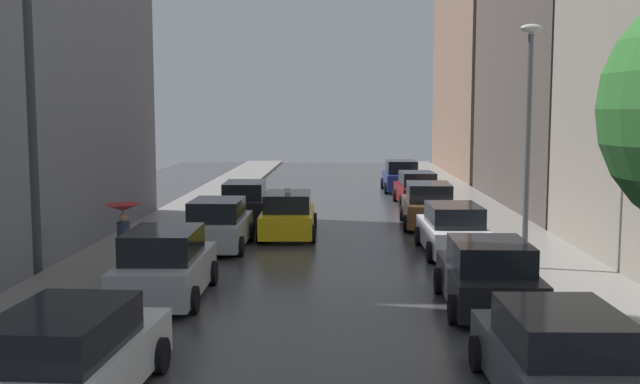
{
  "coord_description": "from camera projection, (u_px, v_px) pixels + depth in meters",
  "views": [
    {
      "loc": [
        0.35,
        -6.05,
        4.6
      ],
      "look_at": [
        -0.53,
        23.54,
        1.35
      ],
      "focal_mm": 41.7,
      "sensor_mm": 36.0,
      "label": 1
    }
  ],
  "objects": [
    {
      "name": "parked_car_right_second",
      "position": [
        488.0,
        276.0,
        17.28
      ],
      "size": [
        2.18,
        4.18,
        1.62
      ],
      "rotation": [
        0.0,
        0.0,
        1.56
      ],
      "color": "black",
      "rests_on": "ground"
    },
    {
      "name": "pedestrian_foreground",
      "position": [
        123.0,
        222.0,
        20.7
      ],
      "size": [
        1.02,
        1.02,
        1.86
      ],
      "rotation": [
        0.0,
        0.0,
        1.64
      ],
      "color": "brown",
      "rests_on": "sidewalk_left"
    },
    {
      "name": "building_right_mid",
      "position": [
        571.0,
        2.0,
        34.56
      ],
      "size": [
        6.0,
        15.7,
        19.31
      ],
      "primitive_type": "cube",
      "color": "#564C47",
      "rests_on": "ground"
    },
    {
      "name": "building_right_far",
      "position": [
        492.0,
        29.0,
        52.73
      ],
      "size": [
        6.0,
        18.85,
        20.71
      ],
      "primitive_type": "cube",
      "color": "#8C6B56",
      "rests_on": "ground"
    },
    {
      "name": "parked_car_left_third",
      "position": [
        218.0,
        225.0,
        24.84
      ],
      "size": [
        2.06,
        4.27,
        1.67
      ],
      "rotation": [
        0.0,
        0.0,
        1.57
      ],
      "color": "#B2B7BF",
      "rests_on": "ground"
    },
    {
      "name": "taxi_midroad",
      "position": [
        288.0,
        215.0,
        27.31
      ],
      "size": [
        2.14,
        4.59,
        1.81
      ],
      "rotation": [
        0.0,
        0.0,
        1.59
      ],
      "color": "yellow",
      "rests_on": "ground"
    },
    {
      "name": "parked_car_right_sixth",
      "position": [
        401.0,
        177.0,
        42.39
      ],
      "size": [
        2.14,
        4.32,
        1.79
      ],
      "rotation": [
        0.0,
        0.0,
        1.59
      ],
      "color": "navy",
      "rests_on": "ground"
    },
    {
      "name": "parked_car_right_nearest",
      "position": [
        559.0,
        359.0,
        11.63
      ],
      "size": [
        2.21,
        4.25,
        1.55
      ],
      "rotation": [
        0.0,
        0.0,
        1.59
      ],
      "color": "#474C51",
      "rests_on": "ground"
    },
    {
      "name": "parked_car_left_nearest",
      "position": [
        68.0,
        361.0,
        11.44
      ],
      "size": [
        2.29,
        4.8,
        1.61
      ],
      "rotation": [
        0.0,
        0.0,
        1.52
      ],
      "color": "silver",
      "rests_on": "ground"
    },
    {
      "name": "sidewalk_right",
      "position": [
        493.0,
        222.0,
        30.16
      ],
      "size": [
        3.0,
        72.0,
        0.15
      ],
      "primitive_type": "cube",
      "color": "gray",
      "rests_on": "ground"
    },
    {
      "name": "lamp_post_right",
      "position": [
        528.0,
        129.0,
        20.73
      ],
      "size": [
        0.6,
        0.28,
        6.82
      ],
      "color": "#595B60",
      "rests_on": "sidewalk_right"
    },
    {
      "name": "ground_plane",
      "position": [
        333.0,
        224.0,
        30.37
      ],
      "size": [
        28.0,
        72.0,
        0.04
      ],
      "primitive_type": "cube",
      "color": "#3A3A3D"
    },
    {
      "name": "parked_car_left_fourth",
      "position": [
        245.0,
        202.0,
        31.34
      ],
      "size": [
        2.18,
        4.81,
        1.63
      ],
      "rotation": [
        0.0,
        0.0,
        1.6
      ],
      "color": "black",
      "rests_on": "ground"
    },
    {
      "name": "parked_car_right_fifth",
      "position": [
        417.0,
        189.0,
        36.22
      ],
      "size": [
        2.13,
        4.29,
        1.65
      ],
      "rotation": [
        0.0,
        0.0,
        1.61
      ],
      "color": "maroon",
      "rests_on": "ground"
    },
    {
      "name": "parked_car_right_fourth",
      "position": [
        428.0,
        206.0,
        29.54
      ],
      "size": [
        2.21,
        4.45,
        1.75
      ],
      "rotation": [
        0.0,
        0.0,
        1.54
      ],
      "color": "brown",
      "rests_on": "ground"
    },
    {
      "name": "parked_car_right_third",
      "position": [
        453.0,
        230.0,
        23.92
      ],
      "size": [
        2.11,
        4.4,
        1.62
      ],
      "rotation": [
        0.0,
        0.0,
        1.6
      ],
      "color": "silver",
      "rests_on": "ground"
    },
    {
      "name": "sidewalk_left",
      "position": [
        176.0,
        221.0,
        30.55
      ],
      "size": [
        3.0,
        72.0,
        0.15
      ],
      "primitive_type": "cube",
      "color": "gray",
      "rests_on": "ground"
    },
    {
      "name": "parked_car_left_second",
      "position": [
        165.0,
        266.0,
        18.17
      ],
      "size": [
        2.14,
        4.33,
        1.74
      ],
      "rotation": [
        0.0,
        0.0,
        1.59
      ],
      "color": "#B2B7BF",
      "rests_on": "ground"
    }
  ]
}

